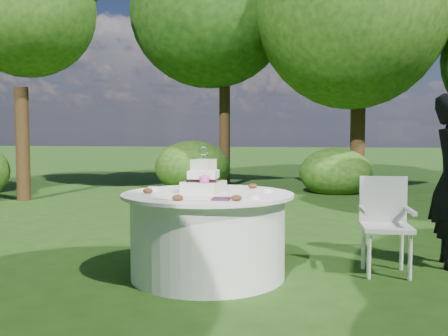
{
  "coord_description": "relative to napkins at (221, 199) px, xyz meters",
  "views": [
    {
      "loc": [
        0.87,
        -4.65,
        1.33
      ],
      "look_at": [
        0.15,
        0.0,
        1.0
      ],
      "focal_mm": 42.0,
      "sensor_mm": 36.0,
      "label": 1
    }
  ],
  "objects": [
    {
      "name": "table",
      "position": [
        -0.2,
        0.46,
        -0.39
      ],
      "size": [
        1.56,
        1.56,
        0.77
      ],
      "color": "white",
      "rests_on": "ground"
    },
    {
      "name": "chair",
      "position": [
        1.42,
        0.86,
        -0.26
      ],
      "size": [
        0.47,
        0.45,
        0.9
      ],
      "color": "white",
      "rests_on": "ground"
    },
    {
      "name": "feather_plume",
      "position": [
        -0.33,
        -0.04,
        -0.0
      ],
      "size": [
        0.48,
        0.07,
        0.01
      ],
      "primitive_type": "ellipsoid",
      "color": "white",
      "rests_on": "table"
    },
    {
      "name": "ground",
      "position": [
        -0.2,
        0.46,
        -0.78
      ],
      "size": [
        80.0,
        80.0,
        0.0
      ],
      "primitive_type": "plane",
      "color": "#1C390F",
      "rests_on": "ground"
    },
    {
      "name": "napkins",
      "position": [
        0.0,
        0.0,
        0.0
      ],
      "size": [
        0.14,
        0.14,
        0.02
      ],
      "primitive_type": "cube",
      "color": "#451D39",
      "rests_on": "table"
    },
    {
      "name": "cake",
      "position": [
        -0.24,
        0.48,
        0.1
      ],
      "size": [
        0.39,
        0.39,
        0.43
      ],
      "color": "silver",
      "rests_on": "table"
    },
    {
      "name": "petal_cups",
      "position": [
        -0.19,
        0.28,
        0.02
      ],
      "size": [
        0.98,
        1.1,
        0.05
      ],
      "color": "#562D16",
      "rests_on": "table"
    },
    {
      "name": "votives",
      "position": [
        -0.16,
        0.54,
        0.01
      ],
      "size": [
        1.17,
        0.88,
        0.04
      ],
      "color": "white",
      "rests_on": "table"
    }
  ]
}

